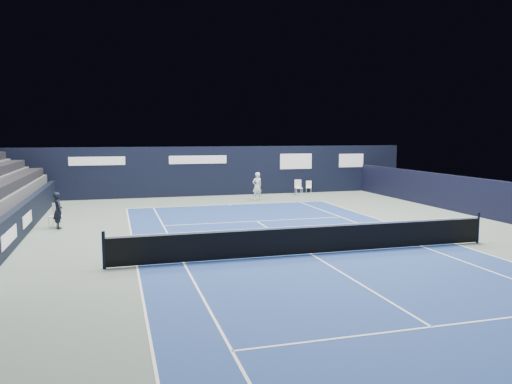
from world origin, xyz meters
TOP-DOWN VIEW (x-y plane):
  - ground at (0.00, 2.00)m, footprint 48.00×48.00m
  - court_surface at (0.00, 0.00)m, footprint 10.97×23.77m
  - enclosure_wall_right at (10.50, 6.00)m, footprint 0.30×22.00m
  - folding_chair_back_a at (5.28, 15.16)m, footprint 0.48×0.51m
  - folding_chair_back_b at (6.27, 15.81)m, footprint 0.47×0.46m
  - line_judge_chair at (-8.42, 7.33)m, footprint 0.58×0.57m
  - line_judge at (-8.31, 6.93)m, footprint 0.52×0.64m
  - court_markings at (0.00, 0.00)m, footprint 11.03×23.83m
  - tennis_net at (0.00, 0.00)m, footprint 12.90×0.10m
  - back_sponsor_wall at (0.01, 16.50)m, footprint 26.00×0.63m
  - side_barrier_left at (-9.50, 5.97)m, footprint 0.33×22.00m
  - tennis_player at (2.01, 13.31)m, footprint 0.69×0.88m

SIDE VIEW (x-z plane):
  - ground at x=0.00m, z-range 0.00..0.00m
  - court_surface at x=0.00m, z-range 0.00..0.01m
  - court_markings at x=0.00m, z-range 0.01..0.01m
  - folding_chair_back_b at x=6.27m, z-range 0.06..0.88m
  - tennis_net at x=0.00m, z-range -0.04..1.06m
  - line_judge_chair at x=-8.42m, z-range 0.07..1.07m
  - side_barrier_left at x=-9.50m, z-range 0.00..1.20m
  - folding_chair_back_a at x=5.28m, z-range 0.16..1.14m
  - line_judge at x=-8.31m, z-range 0.00..1.52m
  - tennis_player at x=2.01m, z-range 0.00..1.66m
  - enclosure_wall_right at x=10.50m, z-range 0.00..1.80m
  - back_sponsor_wall at x=0.01m, z-range 0.00..3.10m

